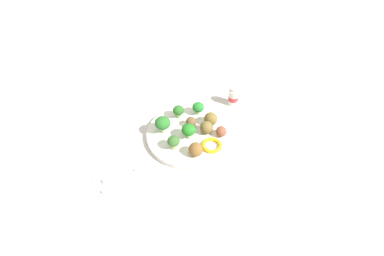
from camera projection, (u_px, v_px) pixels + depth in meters
ground_plane at (192, 136)px, 1.03m from camera, size 4.00×4.00×0.00m
plate at (192, 135)px, 1.03m from camera, size 0.28×0.28×0.02m
broccoli_floret_front_left at (189, 130)px, 0.99m from camera, size 0.04×0.04×0.05m
broccoli_floret_back_right at (163, 123)px, 1.00m from camera, size 0.05×0.05×0.06m
broccoli_floret_far_rim at (179, 111)px, 1.05m from camera, size 0.04×0.04×0.04m
broccoli_floret_center at (198, 107)px, 1.07m from camera, size 0.04×0.04×0.04m
broccoli_floret_front_right at (174, 142)px, 0.96m from camera, size 0.04×0.04×0.04m
meatball_far_rim at (210, 118)px, 1.04m from camera, size 0.04×0.04×0.04m
meatball_back_left at (196, 149)px, 0.94m from camera, size 0.04×0.04×0.04m
meatball_front_left at (191, 122)px, 1.03m from camera, size 0.03×0.03×0.03m
meatball_near_rim at (206, 127)px, 1.01m from camera, size 0.04×0.04×0.04m
meatball_back_right at (221, 131)px, 1.00m from camera, size 0.03×0.03×0.03m
pepper_ring_front_right at (212, 145)px, 0.97m from camera, size 0.08×0.08×0.01m
napkin at (126, 178)px, 0.91m from camera, size 0.18×0.14×0.01m
fork at (126, 171)px, 0.92m from camera, size 0.12×0.02×0.01m
knife at (130, 180)px, 0.90m from camera, size 0.15×0.03×0.01m
yogurt_bottle at (233, 97)px, 1.13m from camera, size 0.03×0.03×0.07m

